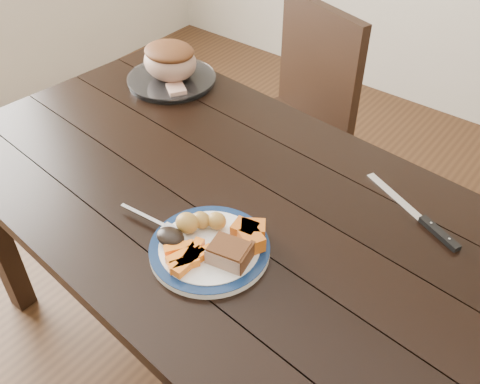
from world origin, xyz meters
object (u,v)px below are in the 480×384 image
Objects in this scene: pork_slice at (229,253)px; fork at (154,221)px; serving_platter at (172,80)px; chair_far at (293,114)px; carving_knife at (427,223)px; dinner_plate at (210,249)px; roast_joint at (170,62)px; dining_table at (221,216)px.

pork_slice is 0.48× the size of fork.
serving_platter is 1.64× the size of fork.
carving_knife is (0.73, -0.52, 0.23)m from chair_far.
chair_far is 3.36× the size of dinner_plate.
serving_platter is 0.07m from roast_joint.
dinner_plate is 0.92× the size of carving_knife.
carving_knife is at bearing 47.78° from dinner_plate.
carving_knife is at bearing 161.88° from chair_far.
roast_joint is 0.62× the size of carving_knife.
dinner_plate is 1.55× the size of fork.
dinner_plate is at bearing 175.24° from pork_slice.
pork_slice reaches higher than dinner_plate.
dining_table is 6.04× the size of dinner_plate.
pork_slice is 0.28× the size of carving_knife.
chair_far reaches higher than roast_joint.
dinner_plate is (0.37, -0.92, 0.23)m from chair_far.
roast_joint reaches higher than pork_slice.
chair_far is 5.21× the size of fork.
carving_knife is (0.36, 0.39, -0.00)m from dinner_plate.
pork_slice is at bearing -4.76° from dinner_plate.
roast_joint is (-0.50, 0.33, 0.17)m from dining_table.
dining_table is at bearing -33.96° from serving_platter.
serving_platter is (-0.25, -0.40, 0.23)m from chair_far.
dining_table is at bearing -33.96° from roast_joint.
dinner_plate is at bearing 129.68° from chair_far.
fork is at bearing -49.52° from roast_joint.
serving_platter is 0.71m from fork.
dinner_plate is at bearing -39.98° from serving_platter.
fork reaches higher than dining_table.
dining_table is 5.56× the size of carving_knife.
dining_table is 5.73× the size of serving_platter.
chair_far is 3.19× the size of serving_platter.
dining_table is 0.29m from pork_slice.
dinner_plate is at bearing 2.44° from fork.
carving_knife is at bearing -7.29° from roast_joint.
serving_platter is 0.98m from carving_knife.
chair_far is 4.98× the size of roast_joint.
carving_knife is at bearing 33.73° from fork.
dining_table is 19.59× the size of pork_slice.
dinner_plate is 3.24× the size of pork_slice.
pork_slice is (0.43, -0.92, 0.27)m from chair_far.
fork is 0.66m from carving_knife.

